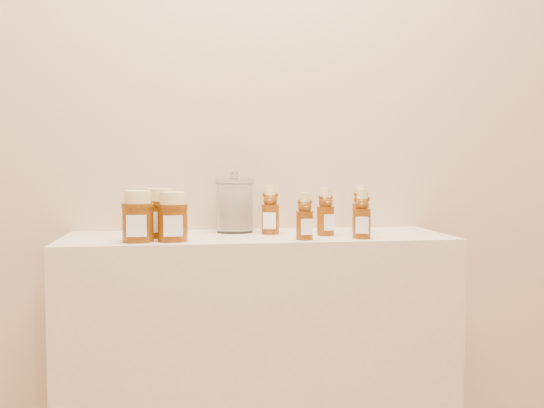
{
  "coord_description": "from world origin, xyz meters",
  "views": [
    {
      "loc": [
        -0.23,
        -0.33,
        1.11
      ],
      "look_at": [
        0.04,
        1.52,
        1.0
      ],
      "focal_mm": 40.0,
      "sensor_mm": 36.0,
      "label": 1
    }
  ],
  "objects": [
    {
      "name": "bear_bottle_back_left",
      "position": [
        0.05,
        1.58,
        0.99
      ],
      "size": [
        0.07,
        0.07,
        0.18
      ],
      "primitive_type": null,
      "rotation": [
        0.0,
        0.0,
        -0.25
      ],
      "color": "#562606",
      "rests_on": "display_table"
    },
    {
      "name": "wall_back",
      "position": [
        0.0,
        1.75,
        1.35
      ],
      "size": [
        3.5,
        0.02,
        2.7
      ],
      "primitive_type": "cube",
      "color": "tan",
      "rests_on": "ground"
    },
    {
      "name": "bear_bottle_back_right",
      "position": [
        0.35,
        1.59,
        0.99
      ],
      "size": [
        0.07,
        0.07,
        0.18
      ],
      "primitive_type": null,
      "rotation": [
        0.0,
        0.0,
        0.11
      ],
      "color": "#562606",
      "rests_on": "display_table"
    },
    {
      "name": "display_table",
      "position": [
        0.0,
        1.55,
        0.45
      ],
      "size": [
        1.2,
        0.4,
        0.9
      ],
      "primitive_type": "cube",
      "color": "#C3AC8F",
      "rests_on": "ground"
    },
    {
      "name": "bear_bottle_front_left",
      "position": [
        0.12,
        1.42,
        0.98
      ],
      "size": [
        0.06,
        0.06,
        0.16
      ],
      "primitive_type": null,
      "rotation": [
        0.0,
        0.0,
        0.08
      ],
      "color": "#562606",
      "rests_on": "display_table"
    },
    {
      "name": "bear_bottle_back_mid",
      "position": [
        0.21,
        1.52,
        0.98
      ],
      "size": [
        0.07,
        0.07,
        0.17
      ],
      "primitive_type": null,
      "rotation": [
        0.0,
        0.0,
        0.25
      ],
      "color": "#562606",
      "rests_on": "display_table"
    },
    {
      "name": "honey_jar_left",
      "position": [
        -0.36,
        1.44,
        0.97
      ],
      "size": [
        0.1,
        0.1,
        0.15
      ],
      "primitive_type": null,
      "rotation": [
        0.0,
        0.0,
        -0.02
      ],
      "color": "#562606",
      "rests_on": "display_table"
    },
    {
      "name": "bear_bottle_front_right",
      "position": [
        0.3,
        1.42,
        0.98
      ],
      "size": [
        0.07,
        0.07,
        0.17
      ],
      "primitive_type": null,
      "rotation": [
        0.0,
        0.0,
        -0.25
      ],
      "color": "#562606",
      "rests_on": "display_table"
    },
    {
      "name": "honey_jar_back",
      "position": [
        -0.3,
        1.54,
        0.97
      ],
      "size": [
        0.1,
        0.1,
        0.15
      ],
      "primitive_type": null,
      "rotation": [
        0.0,
        0.0,
        0.08
      ],
      "color": "#562606",
      "rests_on": "display_table"
    },
    {
      "name": "glass_canister",
      "position": [
        -0.06,
        1.65,
        1.0
      ],
      "size": [
        0.17,
        0.17,
        0.2
      ],
      "primitive_type": null,
      "rotation": [
        0.0,
        0.0,
        -0.4
      ],
      "color": "white",
      "rests_on": "display_table"
    },
    {
      "name": "honey_jar_front",
      "position": [
        -0.26,
        1.44,
        0.97
      ],
      "size": [
        0.09,
        0.09,
        0.14
      ],
      "primitive_type": null,
      "rotation": [
        0.0,
        0.0,
        0.05
      ],
      "color": "#562606",
      "rests_on": "display_table"
    }
  ]
}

